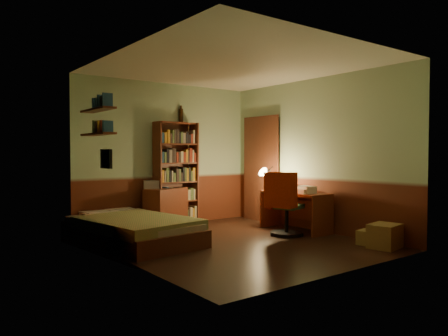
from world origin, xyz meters
TOP-DOWN VIEW (x-y plane):
  - floor at (0.00, 0.00)m, footprint 3.50×4.00m
  - ceiling at (0.00, 0.00)m, footprint 3.50×4.00m
  - wall_back at (0.00, 2.01)m, footprint 3.50×0.02m
  - wall_left at (-1.76, 0.00)m, footprint 0.02×4.00m
  - wall_right at (1.76, 0.00)m, footprint 0.02×4.00m
  - wall_front at (0.00, -2.01)m, footprint 3.50×0.02m
  - doorway at (1.72, 1.30)m, footprint 0.06×0.90m
  - door_trim at (1.69, 1.30)m, footprint 0.02×0.98m
  - bed at (-1.19, 0.97)m, footprint 1.41×2.32m
  - dresser at (-0.15, 1.77)m, footprint 0.88×0.65m
  - mini_stereo at (-0.38, 1.89)m, footprint 0.32×0.29m
  - bookshelf at (0.11, 1.85)m, footprint 0.83×0.35m
  - bottle_left at (0.28, 1.96)m, footprint 0.09×0.09m
  - bottle_right at (0.29, 1.96)m, footprint 0.07×0.07m
  - desk at (1.44, 0.15)m, footprint 0.55×1.25m
  - paper_stack at (1.56, 0.51)m, footprint 0.28×0.34m
  - desk_lamp at (1.44, 0.77)m, footprint 0.23×0.23m
  - office_chair at (1.03, -0.06)m, footprint 0.69×0.64m
  - red_jacket at (0.77, -0.19)m, footprint 0.36×0.51m
  - wall_shelf_lower at (-1.64, 1.10)m, footprint 0.20×0.90m
  - wall_shelf_upper at (-1.64, 1.10)m, footprint 0.20×0.90m
  - framed_picture at (-1.72, 0.60)m, footprint 0.04×0.32m
  - cardboard_box_a at (1.46, -1.55)m, footprint 0.50×0.43m
  - cardboard_box_b at (1.47, -1.27)m, footprint 0.33×0.29m

SIDE VIEW (x-z plane):
  - floor at x=0.00m, z-range -0.02..0.00m
  - cardboard_box_b at x=1.47m, z-range 0.00..0.21m
  - cardboard_box_a at x=1.46m, z-range 0.00..0.34m
  - bed at x=-1.19m, z-range 0.00..0.66m
  - desk at x=1.44m, z-range 0.00..0.66m
  - dresser at x=-0.15m, z-range 0.00..0.70m
  - office_chair at x=1.03m, z-range 0.00..1.14m
  - paper_stack at x=1.56m, z-range 0.66..0.78m
  - mini_stereo at x=-0.38m, z-range 0.70..0.84m
  - bookshelf at x=0.11m, z-range 0.00..1.89m
  - desk_lamp at x=1.44m, z-range 0.66..1.33m
  - doorway at x=1.72m, z-range 0.00..2.00m
  - door_trim at x=1.69m, z-range -0.04..2.04m
  - framed_picture at x=-1.72m, z-range 1.12..1.38m
  - wall_back at x=0.00m, z-range 0.00..2.60m
  - wall_left at x=-1.76m, z-range 0.00..2.60m
  - wall_right at x=1.76m, z-range 0.00..2.60m
  - wall_front at x=0.00m, z-range 0.00..2.60m
  - red_jacket at x=0.77m, z-range 1.14..1.69m
  - wall_shelf_lower at x=-1.64m, z-range 1.59..1.61m
  - wall_shelf_upper at x=-1.64m, z-range 1.94..1.96m
  - bottle_left at x=0.28m, z-range 1.89..2.15m
  - bottle_right at x=0.29m, z-range 1.89..2.15m
  - ceiling at x=0.00m, z-range 2.60..2.62m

